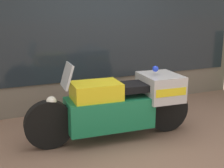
# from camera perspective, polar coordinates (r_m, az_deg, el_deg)

# --- Properties ---
(ground_plane) EXTENTS (60.00, 60.00, 0.00)m
(ground_plane) POSITION_cam_1_polar(r_m,az_deg,el_deg) (4.50, 6.08, -10.79)
(ground_plane) COLOR #7A5B4C
(shop_building) EXTENTS (6.14, 0.55, 3.65)m
(shop_building) POSITION_cam_1_polar(r_m,az_deg,el_deg) (5.76, -7.23, 13.52)
(shop_building) COLOR #6B6056
(shop_building) RESTS_ON ground
(window_display) EXTENTS (4.78, 0.30, 2.05)m
(window_display) POSITION_cam_1_polar(r_m,az_deg,el_deg) (6.23, 0.06, 1.17)
(window_display) COLOR slate
(window_display) RESTS_ON ground
(paramedic_motorcycle) EXTENTS (2.47, 0.70, 1.16)m
(paramedic_motorcycle) POSITION_cam_1_polar(r_m,az_deg,el_deg) (4.51, 1.67, -3.52)
(paramedic_motorcycle) COLOR black
(paramedic_motorcycle) RESTS_ON ground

